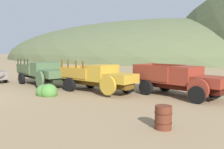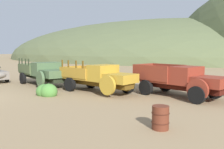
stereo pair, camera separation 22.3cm
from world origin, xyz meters
name	(u,v)px [view 2 (the right image)]	position (x,y,z in m)	size (l,w,h in m)	color
hill_far_right	(156,59)	(-16.38, 71.70, 0.00)	(112.31, 81.36, 25.00)	#56603D
truck_weathered_green	(46,73)	(-0.18, 6.94, 1.02)	(6.43, 4.02, 2.16)	#232B1B
truck_mustard	(102,78)	(5.47, 6.59, 1.01)	(5.96, 2.93, 2.16)	#593D12
truck_rust_red	(184,81)	(10.58, 7.88, 1.01)	(6.03, 3.58, 1.91)	#42140D
oil_drum_spare	(160,118)	(11.46, 1.58, 0.43)	(0.65, 0.65, 0.86)	#5B2819
bush_back_edge	(47,91)	(3.04, 3.98, 0.25)	(1.52, 1.12, 1.00)	#4C8438
bush_front_left	(122,85)	(5.29, 9.71, 0.15)	(0.65, 0.55, 0.64)	#3D702D
bush_between_trucks	(101,81)	(2.78, 10.47, 0.16)	(0.80, 0.81, 0.70)	#3D702D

